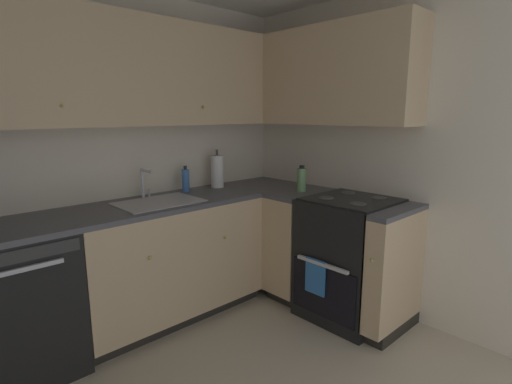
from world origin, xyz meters
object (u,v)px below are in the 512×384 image
oven_range (350,257)px  soap_bottle (186,180)px  oil_bottle (302,179)px  dishwasher (18,304)px  paper_towel_roll (217,171)px

oven_range → soap_bottle: (-0.72, 1.12, 0.54)m
oven_range → oil_bottle: 0.73m
oven_range → oil_bottle: oil_bottle is taller
oven_range → soap_bottle: 1.44m
dishwasher → paper_towel_roll: paper_towel_roll is taller
oil_bottle → paper_towel_roll: bearing=122.3°
oven_range → oil_bottle: (-0.02, 0.48, 0.55)m
dishwasher → oil_bottle: (2.01, -0.46, 0.57)m
dishwasher → paper_towel_roll: size_ratio=2.62×
paper_towel_roll → oil_bottle: size_ratio=1.58×
dishwasher → soap_bottle: 1.44m
oven_range → paper_towel_roll: bearing=110.5°
soap_bottle → paper_towel_roll: paper_towel_roll is taller
soap_bottle → oil_bottle: 0.95m
dishwasher → oil_bottle: oil_bottle is taller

